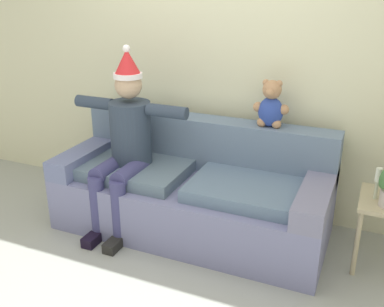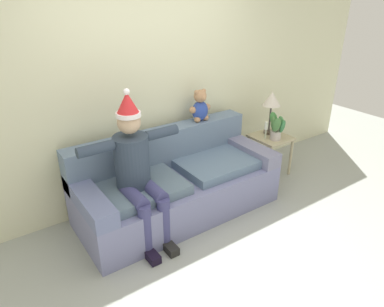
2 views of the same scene
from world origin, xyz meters
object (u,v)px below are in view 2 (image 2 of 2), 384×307
object	(u,v)px
table_lamp	(272,101)
side_table	(270,143)
person_seated	(137,168)
potted_plant	(277,127)
couch	(176,183)
candle_short	(276,123)
teddy_bear	(200,107)
candle_tall	(266,128)

from	to	relation	value
table_lamp	side_table	bearing A→B (deg)	-119.07
person_seated	table_lamp	size ratio (longest dim) A/B	2.67
table_lamp	potted_plant	bearing A→B (deg)	-111.51
couch	side_table	size ratio (longest dim) A/B	4.12
person_seated	table_lamp	xyz separation A→B (m)	(2.11, 0.30, 0.22)
person_seated	candle_short	distance (m)	2.20
teddy_bear	table_lamp	world-z (taller)	teddy_bear
side_table	candle_short	distance (m)	0.27
couch	person_seated	distance (m)	0.71
couch	teddy_bear	xyz separation A→B (m)	(0.54, 0.29, 0.72)
teddy_bear	candle_short	bearing A→B (deg)	-10.84
person_seated	candle_tall	distance (m)	1.94
potted_plant	couch	bearing A→B (deg)	177.31
couch	candle_tall	world-z (taller)	couch
candle_tall	potted_plant	bearing A→B (deg)	-40.78
candle_short	candle_tall	bearing A→B (deg)	-166.86
table_lamp	candle_short	distance (m)	0.32
teddy_bear	candle_tall	xyz separation A→B (m)	(0.85, -0.27, -0.37)
couch	person_seated	xyz separation A→B (m)	(-0.54, -0.17, 0.43)
person_seated	teddy_bear	world-z (taller)	person_seated
side_table	potted_plant	size ratio (longest dim) A/B	1.52
candle_short	table_lamp	bearing A→B (deg)	144.12
teddy_bear	table_lamp	bearing A→B (deg)	-8.67
couch	candle_short	distance (m)	1.68
couch	potted_plant	xyz separation A→B (m)	(1.49, -0.07, 0.37)
side_table	candle_tall	world-z (taller)	candle_tall
person_seated	couch	bearing A→B (deg)	17.67
couch	table_lamp	bearing A→B (deg)	4.81
couch	side_table	world-z (taller)	couch
couch	candle_tall	bearing A→B (deg)	0.72
person_seated	side_table	bearing A→B (deg)	5.81
couch	candle_short	size ratio (longest dim) A/B	9.84
teddy_bear	side_table	bearing A→B (deg)	-14.44
table_lamp	potted_plant	distance (m)	0.35
potted_plant	person_seated	bearing A→B (deg)	-177.13
couch	table_lamp	xyz separation A→B (m)	(1.57, 0.13, 0.65)
couch	potted_plant	world-z (taller)	potted_plant
person_seated	candle_short	bearing A→B (deg)	6.50
candle_tall	candle_short	size ratio (longest dim) A/B	1.04
couch	candle_tall	xyz separation A→B (m)	(1.39, 0.02, 0.35)
side_table	potted_plant	xyz separation A→B (m)	(-0.03, -0.11, 0.27)
teddy_bear	candle_short	world-z (taller)	teddy_bear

